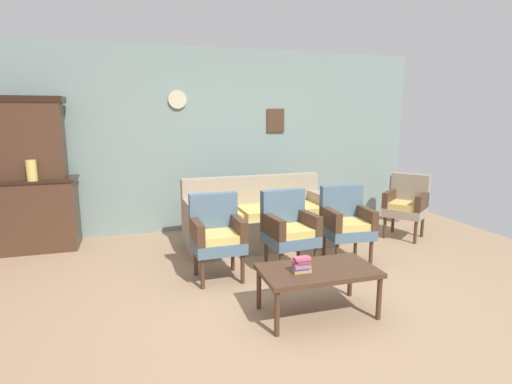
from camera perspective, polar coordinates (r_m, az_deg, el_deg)
The scene contains 13 objects.
ground_plane at distance 3.94m, azimuth 2.80°, elevation -14.91°, with size 7.68×7.68×0.00m, color #997A5B.
wall_back_with_decor at distance 6.11m, azimuth -5.40°, elevation 7.36°, with size 6.40×0.09×2.70m.
side_cabinet at distance 5.89m, azimuth -29.57°, elevation -2.84°, with size 1.16×0.55×0.93m.
cabinet_upper_hutch at distance 5.84m, azimuth -30.30°, elevation 6.78°, with size 0.99×0.38×1.03m.
vase_on_cabinet at distance 5.60m, azimuth -29.52°, elevation 2.72°, with size 0.12×0.12×0.26m, color #D4BE5F.
floral_couch at distance 5.38m, azimuth 0.36°, elevation -4.14°, with size 1.99×0.87×0.90m.
armchair_near_couch_end at distance 4.24m, azimuth -5.64°, elevation -5.84°, with size 0.54×0.51×0.90m.
armchair_by_doorway at distance 4.44m, azimuth 4.72°, elevation -5.08°, with size 0.57×0.55×0.90m.
armchair_row_middle at distance 4.81m, azimuth 12.80°, elevation -4.07°, with size 0.55×0.52×0.90m.
wingback_chair_by_fireplace at distance 6.05m, azimuth 20.75°, elevation -1.48°, with size 0.71×0.71×0.90m.
coffee_table at distance 3.54m, azimuth 8.88°, elevation -11.45°, with size 1.00×0.56×0.42m.
book_stack_on_table at distance 3.41m, azimuth 6.54°, elevation -10.34°, with size 0.16×0.10×0.13m.
floor_vase_by_wall at distance 6.95m, azimuth 19.29°, elevation -0.87°, with size 0.19×0.19×0.76m, color #735558.
Camera 1 is at (-1.20, -3.35, 1.70)m, focal length 27.87 mm.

